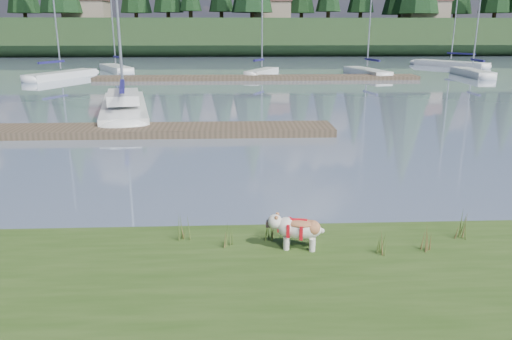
{
  "coord_description": "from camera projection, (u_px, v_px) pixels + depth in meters",
  "views": [
    {
      "loc": [
        0.01,
        -10.69,
        4.13
      ],
      "look_at": [
        0.48,
        -0.5,
        1.19
      ],
      "focal_mm": 35.0,
      "sensor_mm": 36.0,
      "label": 1
    }
  ],
  "objects": [
    {
      "name": "sailboat_bg_5",
      "position": [
        444.0,
        63.0,
        53.86
      ],
      "size": [
        6.59,
        8.44,
        12.79
      ],
      "rotation": [
        0.0,
        0.0,
        2.17
      ],
      "color": "white",
      "rests_on": "ground"
    },
    {
      "name": "ridge",
      "position": [
        232.0,
        37.0,
        80.78
      ],
      "size": [
        200.0,
        20.0,
        5.0
      ],
      "primitive_type": "cube",
      "color": "#1B3017",
      "rests_on": "ground"
    },
    {
      "name": "ground",
      "position": [
        233.0,
        80.0,
        40.2
      ],
      "size": [
        200.0,
        200.0,
        0.0
      ],
      "primitive_type": "plane",
      "color": "#8192AB",
      "rests_on": "ground"
    },
    {
      "name": "house_2",
      "position": [
        426.0,
        5.0,
        76.94
      ],
      "size": [
        6.3,
        5.3,
        4.65
      ],
      "color": "gray",
      "rests_on": "ridge"
    },
    {
      "name": "sailboat_bg_2",
      "position": [
        264.0,
        71.0,
        43.63
      ],
      "size": [
        3.56,
        5.87,
        9.15
      ],
      "rotation": [
        0.0,
        0.0,
        1.14
      ],
      "color": "white",
      "rests_on": "ground"
    },
    {
      "name": "weed_3",
      "position": [
        184.0,
        228.0,
        9.17
      ],
      "size": [
        0.17,
        0.14,
        0.52
      ],
      "color": "#475B23",
      "rests_on": "bank"
    },
    {
      "name": "weed_5",
      "position": [
        461.0,
        226.0,
        9.2
      ],
      "size": [
        0.17,
        0.14,
        0.58
      ],
      "color": "#475B23",
      "rests_on": "bank"
    },
    {
      "name": "weed_2",
      "position": [
        429.0,
        238.0,
        8.7
      ],
      "size": [
        0.17,
        0.14,
        0.55
      ],
      "color": "#475B23",
      "rests_on": "bank"
    },
    {
      "name": "sailboat_bg_0",
      "position": [
        67.0,
        74.0,
        41.49
      ],
      "size": [
        4.62,
        7.93,
        11.55
      ],
      "rotation": [
        0.0,
        0.0,
        1.16
      ],
      "color": "white",
      "rests_on": "ground"
    },
    {
      "name": "bulldog",
      "position": [
        298.0,
        228.0,
        8.77
      ],
      "size": [
        1.01,
        0.52,
        0.6
      ],
      "rotation": [
        0.0,
        0.0,
        2.95
      ],
      "color": "silver",
      "rests_on": "bank"
    },
    {
      "name": "dock_near",
      "position": [
        133.0,
        130.0,
        19.83
      ],
      "size": [
        16.0,
        2.0,
        0.3
      ],
      "primitive_type": "cube",
      "color": "#4C3D2C",
      "rests_on": "ground"
    },
    {
      "name": "sailboat_main",
      "position": [
        124.0,
        104.0,
        24.7
      ],
      "size": [
        3.94,
        10.25,
        14.34
      ],
      "rotation": [
        0.0,
        0.0,
        1.77
      ],
      "color": "white",
      "rests_on": "ground"
    },
    {
      "name": "dock_far",
      "position": [
        257.0,
        78.0,
        40.25
      ],
      "size": [
        26.0,
        2.2,
        0.3
      ],
      "primitive_type": "cube",
      "color": "#4C3D2C",
      "rests_on": "ground"
    },
    {
      "name": "weed_4",
      "position": [
        381.0,
        243.0,
        8.56
      ],
      "size": [
        0.17,
        0.14,
        0.49
      ],
      "color": "#475B23",
      "rests_on": "bank"
    },
    {
      "name": "weed_1",
      "position": [
        268.0,
        231.0,
        9.14
      ],
      "size": [
        0.17,
        0.14,
        0.41
      ],
      "color": "#475B23",
      "rests_on": "bank"
    },
    {
      "name": "sailboat_bg_1",
      "position": [
        114.0,
        68.0,
        47.72
      ],
      "size": [
        4.8,
        7.49,
        11.44
      ],
      "rotation": [
        0.0,
        0.0,
        2.04
      ],
      "color": "white",
      "rests_on": "ground"
    },
    {
      "name": "house_1",
      "position": [
        270.0,
        5.0,
        77.79
      ],
      "size": [
        6.3,
        5.3,
        4.65
      ],
      "color": "gray",
      "rests_on": "ridge"
    },
    {
      "name": "house_0",
      "position": [
        87.0,
        5.0,
        75.59
      ],
      "size": [
        6.3,
        5.3,
        4.65
      ],
      "color": "gray",
      "rests_on": "ridge"
    },
    {
      "name": "weed_0",
      "position": [
        227.0,
        233.0,
        8.84
      ],
      "size": [
        0.17,
        0.14,
        0.61
      ],
      "color": "#475B23",
      "rests_on": "bank"
    },
    {
      "name": "sailboat_bg_3",
      "position": [
        363.0,
        71.0,
        44.14
      ],
      "size": [
        2.88,
        7.77,
        11.25
      ],
      "rotation": [
        0.0,
        0.0,
        1.76
      ],
      "color": "white",
      "rests_on": "ground"
    },
    {
      "name": "mud_lip",
      "position": [
        234.0,
        240.0,
        9.85
      ],
      "size": [
        60.0,
        0.5,
        0.14
      ],
      "primitive_type": "cube",
      "color": "#33281C",
      "rests_on": "ground"
    },
    {
      "name": "sailboat_bg_4",
      "position": [
        469.0,
        72.0,
        43.58
      ],
      "size": [
        1.84,
        7.36,
        10.82
      ],
      "rotation": [
        0.0,
        0.0,
        1.51
      ],
      "color": "white",
      "rests_on": "ground"
    }
  ]
}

